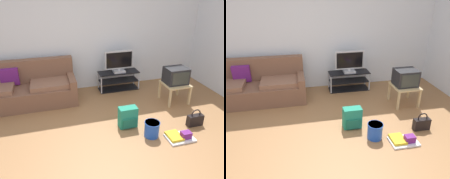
{
  "view_description": "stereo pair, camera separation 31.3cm",
  "coord_description": "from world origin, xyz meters",
  "views": [
    {
      "loc": [
        -0.71,
        -2.63,
        2.3
      ],
      "look_at": [
        0.34,
        0.93,
        0.57
      ],
      "focal_mm": 35.78,
      "sensor_mm": 36.0,
      "label": 1
    },
    {
      "loc": [
        -0.4,
        -2.71,
        2.3
      ],
      "look_at": [
        0.34,
        0.93,
        0.57
      ],
      "focal_mm": 35.78,
      "sensor_mm": 36.0,
      "label": 2
    }
  ],
  "objects": [
    {
      "name": "ground_plane",
      "position": [
        0.0,
        0.0,
        -0.01
      ],
      "size": [
        9.0,
        9.8,
        0.02
      ],
      "primitive_type": "cube",
      "color": "olive"
    },
    {
      "name": "wall_back",
      "position": [
        0.0,
        2.45,
        1.35
      ],
      "size": [
        9.0,
        0.1,
        2.7
      ],
      "primitive_type": "cube",
      "color": "silver",
      "rests_on": "ground_plane"
    },
    {
      "name": "couch",
      "position": [
        -1.3,
        1.95,
        0.32
      ],
      "size": [
        2.14,
        0.82,
        0.88
      ],
      "color": "brown",
      "rests_on": "ground_plane"
    },
    {
      "name": "tv_stand",
      "position": [
        0.84,
        2.09,
        0.22
      ],
      "size": [
        0.96,
        0.36,
        0.44
      ],
      "color": "black",
      "rests_on": "ground_plane"
    },
    {
      "name": "flat_tv",
      "position": [
        0.84,
        2.07,
        0.7
      ],
      "size": [
        0.67,
        0.22,
        0.51
      ],
      "color": "#B2B2B7",
      "rests_on": "tv_stand"
    },
    {
      "name": "side_table",
      "position": [
        1.8,
        1.14,
        0.36
      ],
      "size": [
        0.52,
        0.52,
        0.42
      ],
      "color": "tan",
      "rests_on": "ground_plane"
    },
    {
      "name": "crt_tv",
      "position": [
        1.8,
        1.16,
        0.59
      ],
      "size": [
        0.45,
        0.38,
        0.34
      ],
      "color": "#232326",
      "rests_on": "side_table"
    },
    {
      "name": "backpack",
      "position": [
        0.51,
        0.52,
        0.19
      ],
      "size": [
        0.32,
        0.25,
        0.38
      ],
      "rotation": [
        0.0,
        0.0,
        0.02
      ],
      "color": "#238466",
      "rests_on": "ground_plane"
    },
    {
      "name": "handbag",
      "position": [
        1.68,
        0.2,
        0.12
      ],
      "size": [
        0.29,
        0.11,
        0.33
      ],
      "rotation": [
        0.0,
        0.0,
        -0.51
      ],
      "color": "black",
      "rests_on": "ground_plane"
    },
    {
      "name": "cleaning_bucket",
      "position": [
        0.8,
        0.13,
        0.14
      ],
      "size": [
        0.26,
        0.26,
        0.27
      ],
      "color": "blue",
      "rests_on": "ground_plane"
    },
    {
      "name": "floor_tray",
      "position": [
        1.21,
        -0.07,
        0.04
      ],
      "size": [
        0.44,
        0.33,
        0.14
      ],
      "color": "silver",
      "rests_on": "ground_plane"
    }
  ]
}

